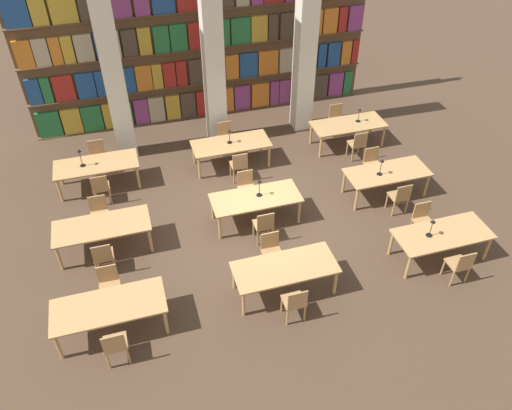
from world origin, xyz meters
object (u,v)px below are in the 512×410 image
(chair_2, at_px, (295,302))
(chair_11, at_px, (372,163))
(chair_5, at_px, (422,220))
(chair_8, at_px, (264,225))
(chair_3, at_px, (271,250))
(chair_17, at_px, (336,118))
(pillar_left, at_px, (109,53))
(chair_1, at_px, (110,284))
(reading_table_1, at_px, (285,269))
(reading_table_2, at_px, (442,236))
(reading_table_6, at_px, (96,166))
(desk_lamp_5, at_px, (359,113))
(reading_table_7, at_px, (231,145))
(desk_lamp_4, at_px, (229,134))
(chair_12, at_px, (101,187))
(chair_0, at_px, (115,345))
(pillar_right, at_px, (306,31))
(reading_table_0, at_px, (109,308))
(pillar_center, at_px, (212,42))
(desk_lamp_0, at_px, (432,225))
(chair_15, at_px, (226,136))
(reading_table_5, at_px, (387,174))
(chair_13, at_px, (98,155))
(reading_table_3, at_px, (102,228))
(desk_lamp_3, at_px, (80,155))
(chair_9, at_px, (246,187))
(desk_lamp_2, at_px, (381,164))
(chair_4, at_px, (460,264))
(chair_6, at_px, (103,256))
(chair_16, at_px, (358,144))
(desk_lamp_1, at_px, (259,185))
(reading_table_8, at_px, (348,126))
(chair_10, at_px, (400,196))
(chair_14, at_px, (239,165))
(chair_7, at_px, (100,213))

(chair_2, xyz_separation_m, chair_11, (3.57, 3.81, 0.00))
(chair_5, bearing_deg, chair_8, -13.79)
(chair_3, xyz_separation_m, chair_17, (3.60, 4.77, 0.00))
(pillar_left, height_order, chair_1, pillar_left)
(reading_table_1, distance_m, reading_table_2, 3.61)
(reading_table_6, relative_size, chair_17, 2.36)
(pillar_left, xyz_separation_m, desk_lamp_5, (6.53, -1.36, -2.00))
(reading_table_7, relative_size, desk_lamp_4, 5.17)
(reading_table_2, xyz_separation_m, chair_12, (-7.05, 4.09, -0.16))
(reading_table_7, bearing_deg, chair_0, -122.94)
(pillar_right, xyz_separation_m, reading_table_0, (-6.15, -6.15, -2.35))
(pillar_center, height_order, reading_table_7, pillar_center)
(desk_lamp_0, bearing_deg, chair_15, 119.92)
(reading_table_5, height_order, chair_11, chair_11)
(reading_table_6, relative_size, chair_13, 2.36)
(reading_table_3, distance_m, desk_lamp_3, 2.51)
(chair_0, relative_size, reading_table_1, 0.42)
(pillar_right, relative_size, chair_9, 6.68)
(chair_11, xyz_separation_m, desk_lamp_2, (-0.23, -0.78, 0.53))
(chair_3, xyz_separation_m, chair_13, (-3.40, 4.79, 0.00))
(chair_15, bearing_deg, chair_4, 119.13)
(chair_3, height_order, reading_table_3, chair_3)
(reading_table_5, relative_size, desk_lamp_4, 5.17)
(desk_lamp_2, bearing_deg, reading_table_7, 142.63)
(chair_6, bearing_deg, chair_4, -18.42)
(chair_6, bearing_deg, chair_2, -33.80)
(chair_13, height_order, chair_16, same)
(chair_9, relative_size, reading_table_5, 0.42)
(desk_lamp_1, bearing_deg, reading_table_1, -94.08)
(desk_lamp_0, bearing_deg, reading_table_0, 179.72)
(chair_8, height_order, desk_lamp_2, desk_lamp_2)
(reading_table_1, xyz_separation_m, reading_table_8, (3.58, 4.77, 0.00))
(chair_10, relative_size, chair_14, 1.00)
(chair_1, xyz_separation_m, reading_table_1, (3.45, -0.75, 0.16))
(reading_table_2, relative_size, chair_10, 2.36)
(chair_4, height_order, chair_10, same)
(chair_7, xyz_separation_m, reading_table_8, (7.11, 1.70, 0.16))
(chair_10, bearing_deg, chair_8, -179.44)
(reading_table_2, bearing_deg, chair_7, 156.44)
(chair_7, bearing_deg, pillar_center, -138.80)
(pillar_right, relative_size, chair_14, 6.68)
(chair_5, bearing_deg, reading_table_1, 10.89)
(reading_table_0, bearing_deg, chair_8, 23.73)
(pillar_right, relative_size, chair_13, 6.68)
(pillar_left, height_order, chair_10, pillar_left)
(chair_3, xyz_separation_m, chair_10, (3.57, 0.86, 0.00))
(reading_table_0, height_order, chair_13, chair_13)
(chair_3, bearing_deg, reading_table_5, -155.95)
(chair_10, xyz_separation_m, reading_table_7, (-3.43, 3.14, 0.16))
(desk_lamp_1, distance_m, chair_13, 4.84)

